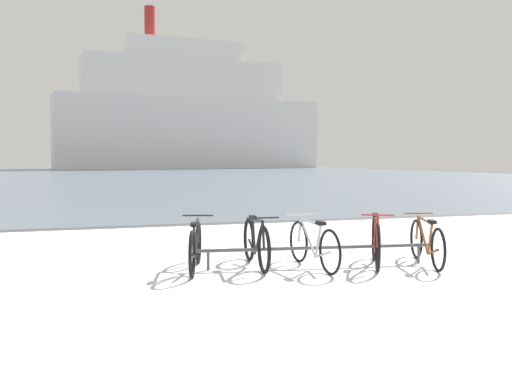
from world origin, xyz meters
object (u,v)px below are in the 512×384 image
bicycle_0 (195,247)px  bicycle_4 (427,242)px  bicycle_2 (313,245)px  ferry_ship (187,116)px  bicycle_1 (256,243)px  bicycle_3 (376,242)px

bicycle_0 → bicycle_4: size_ratio=1.00×
bicycle_0 → bicycle_2: size_ratio=0.98×
bicycle_2 → bicycle_4: (1.74, -0.25, -0.01)m
bicycle_2 → ferry_ship: size_ratio=0.04×
bicycle_1 → bicycle_3: bearing=-15.2°
bicycle_0 → bicycle_4: bearing=-10.0°
bicycle_1 → bicycle_3: size_ratio=1.12×
bicycle_3 → ferry_ship: ferry_ship is taller
bicycle_0 → ferry_ship: size_ratio=0.04×
ferry_ship → bicycle_3: bearing=-99.0°
bicycle_1 → bicycle_3: 1.78m
bicycle_0 → bicycle_1: (0.90, -0.01, 0.01)m
bicycle_4 → bicycle_2: bearing=171.7°
bicycle_3 → bicycle_4: bearing=-9.1°
bicycle_0 → ferry_ship: (15.82, 82.96, 7.95)m
bicycle_1 → bicycle_2: (0.76, -0.34, -0.01)m
bicycle_1 → bicycle_3: bicycle_3 is taller
bicycle_3 → bicycle_4: (0.79, -0.13, -0.03)m
bicycle_1 → bicycle_3: (1.72, -0.47, 0.01)m
bicycle_1 → ferry_ship: bearing=79.8°
bicycle_0 → bicycle_1: 0.90m
bicycle_3 → bicycle_4: size_ratio=0.90×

